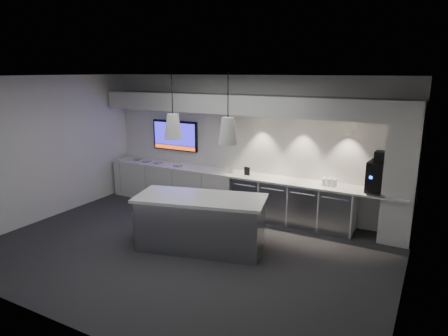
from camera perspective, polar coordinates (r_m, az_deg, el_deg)
The scene contains 28 objects.
floor at distance 7.24m, azimuth -5.57°, elevation -11.59°, with size 7.00×7.00×0.00m, color #2B2B2D.
ceiling at distance 6.54m, azimuth -6.19°, elevation 12.90°, with size 7.00×7.00×0.00m, color black.
wall_back at distance 8.86m, azimuth 3.29°, elevation 3.40°, with size 7.00×7.00×0.00m, color white.
wall_front at distance 4.97m, azimuth -22.41°, elevation -5.99°, with size 7.00×7.00×0.00m, color white.
wall_left at distance 9.14m, azimuth -24.32°, elevation 2.51°, with size 7.00×7.00×0.00m, color white.
wall_right at distance 5.62m, azimuth 25.19°, elevation -4.02°, with size 7.00×7.00×0.00m, color white.
back_counter at distance 8.71m, azimuth 2.32°, elevation -0.95°, with size 6.80×0.65×0.04m, color white.
left_base_cabinets at distance 9.70m, azimuth -7.02°, elevation -2.26°, with size 3.30×0.63×0.86m, color silver.
fridge_unit_a at distance 8.73m, azimuth 3.76°, elevation -4.04°, with size 0.60×0.61×0.85m, color gray.
fridge_unit_b at distance 8.50m, azimuth 7.63°, elevation -4.63°, with size 0.60×0.61×0.85m, color gray.
fridge_unit_c at distance 8.32m, azimuth 11.69°, elevation -5.23°, with size 0.60×0.61×0.85m, color gray.
fridge_unit_d at distance 8.17m, azimuth 15.93°, elevation -5.83°, with size 0.60×0.61×0.85m, color gray.
backsplash at distance 8.40m, azimuth 10.66°, elevation 2.96°, with size 4.60×0.03×1.30m, color silver.
soffit at distance 8.48m, azimuth 2.49°, elevation 9.08°, with size 6.90×0.60×0.40m, color silver.
column at distance 7.81m, azimuth 23.98°, elevation -0.70°, with size 0.55×0.55×2.60m, color silver.
wall_tv at distance 9.76m, azimuth -7.01°, elevation 4.63°, with size 1.25×0.07×0.72m.
island at distance 7.11m, azimuth -3.33°, elevation -7.76°, with size 2.43×1.51×0.96m.
bin at distance 7.75m, azimuth -11.54°, elevation -8.02°, with size 0.36×0.36×0.50m, color gray.
coffee_machine at distance 7.86m, azimuth 21.39°, elevation -1.00°, with size 0.46×0.62×0.77m.
sign_black at distance 8.58m, azimuth 3.31°, elevation -0.44°, with size 0.14×0.02×0.18m, color black.
sign_white at distance 8.72m, azimuth 0.70°, elevation -0.32°, with size 0.18×0.02×0.14m, color white.
cup_cluster at distance 8.04m, azimuth 14.84°, elevation -1.96°, with size 0.27×0.18×0.15m, color white, non-canonical shape.
tray_a at distance 10.22m, azimuth -12.21°, elevation 1.14°, with size 0.16×0.16×0.03m, color gray.
tray_b at distance 9.98m, azimuth -10.96°, elevation 0.90°, with size 0.16×0.16×0.03m, color gray.
tray_c at distance 9.78m, azimuth -9.41°, elevation 0.71°, with size 0.16×0.16×0.03m, color gray.
tray_d at distance 9.44m, azimuth -6.60°, elevation 0.33°, with size 0.16×0.16×0.03m, color gray.
pendant_left at distance 6.98m, azimuth -7.29°, elevation 5.94°, with size 0.30×0.30×1.13m.
pendant_right at distance 6.42m, azimuth 0.56°, elevation 5.36°, with size 0.30×0.30×1.13m.
Camera 1 is at (3.71, -5.39, 3.09)m, focal length 32.00 mm.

